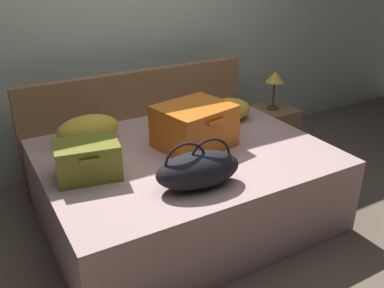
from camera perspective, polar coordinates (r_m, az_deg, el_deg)
name	(u,v)px	position (r m, az deg, el deg)	size (l,w,h in m)	color
ground_plane	(211,243)	(3.10, 2.65, -13.37)	(12.00, 12.00, 0.00)	#6B5B4C
back_wall	(117,27)	(3.98, -10.23, 15.49)	(8.00, 0.10, 2.60)	#B7C1B2
bed	(184,184)	(3.23, -1.06, -5.52)	(2.04, 1.59, 0.58)	#BC9993
headboard	(140,124)	(3.82, -7.14, 2.68)	(2.08, 0.08, 0.99)	olive
hard_case_large	(194,126)	(3.10, 0.32, 2.54)	(0.60, 0.54, 0.32)	#D16619
hard_case_medium	(88,159)	(2.77, -14.04, -2.03)	(0.44, 0.36, 0.24)	olive
duffel_bag	(198,169)	(2.58, 0.84, -3.46)	(0.58, 0.34, 0.31)	black
pillow_near_headboard	(88,129)	(3.28, -13.98, 1.95)	(0.48, 0.28, 0.21)	gold
pillow_center_head	(229,109)	(3.65, 5.07, 4.71)	(0.39, 0.30, 0.18)	gold
nightstand	(270,132)	(4.32, 10.64, 1.63)	(0.44, 0.40, 0.50)	olive
table_lamp	(275,79)	(4.14, 11.24, 8.66)	(0.18, 0.18, 0.38)	#3F3833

